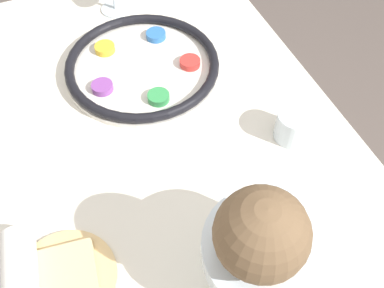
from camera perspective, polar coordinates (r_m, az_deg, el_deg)
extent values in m
cube|color=silver|center=(1.12, -4.72, -14.36)|extent=(1.20, 0.81, 0.75)
cylinder|color=silver|center=(0.96, -6.25, 9.43)|extent=(0.32, 0.32, 0.01)
torus|color=black|center=(0.95, -6.33, 10.09)|extent=(0.32, 0.32, 0.02)
cylinder|color=#33934C|center=(0.88, -4.28, 5.96)|extent=(0.04, 0.04, 0.01)
cylinder|color=red|center=(0.95, -0.26, 10.32)|extent=(0.04, 0.04, 0.01)
cylinder|color=#2D6BB7|center=(1.02, -4.60, 13.63)|extent=(0.04, 0.04, 0.01)
cylinder|color=gold|center=(1.00, -11.01, 11.85)|extent=(0.04, 0.04, 0.01)
cylinder|color=#844299|center=(0.91, -11.32, 7.12)|extent=(0.04, 0.04, 0.01)
cylinder|color=silver|center=(1.13, -9.66, 16.56)|extent=(0.07, 0.07, 0.00)
cylinder|color=silver|center=(0.70, 8.77, -16.52)|extent=(0.11, 0.11, 0.01)
cylinder|color=silver|center=(0.66, 9.27, -15.10)|extent=(0.03, 0.03, 0.08)
cylinder|color=silver|center=(0.61, 9.97, -13.05)|extent=(0.18, 0.18, 0.03)
sphere|color=orange|center=(0.55, 9.36, -12.44)|extent=(0.08, 0.08, 0.08)
sphere|color=brown|center=(0.54, 8.84, -11.22)|extent=(0.12, 0.12, 0.12)
cylinder|color=tan|center=(0.72, -15.73, -16.05)|extent=(0.15, 0.15, 0.01)
cube|color=#D1B784|center=(0.71, -15.91, -15.75)|extent=(0.10, 0.10, 0.01)
cylinder|color=white|center=(0.71, -21.01, -16.26)|extent=(0.17, 0.07, 0.05)
cylinder|color=silver|center=(0.83, 12.82, 2.31)|extent=(0.07, 0.07, 0.06)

